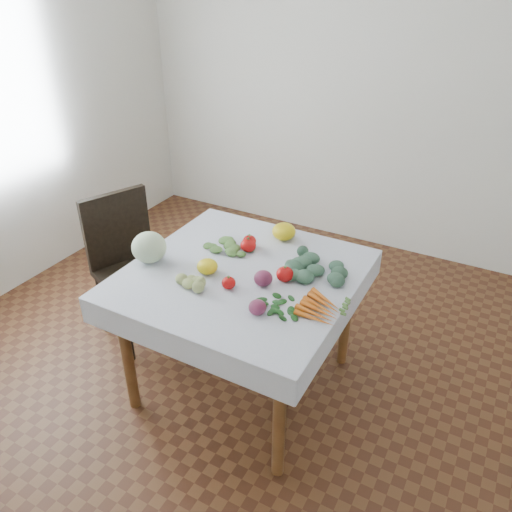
{
  "coord_description": "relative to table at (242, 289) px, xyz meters",
  "views": [
    {
      "loc": [
        1.09,
        -1.84,
        2.11
      ],
      "look_at": [
        0.04,
        0.08,
        0.82
      ],
      "focal_mm": 35.0,
      "sensor_mm": 36.0,
      "label": 1
    }
  ],
  "objects": [
    {
      "name": "heirloom_back",
      "position": [
        0.03,
        0.42,
        0.15
      ],
      "size": [
        0.17,
        0.17,
        0.09
      ],
      "primitive_type": "ellipsoid",
      "rotation": [
        0.0,
        0.0,
        -0.33
      ],
      "color": "yellow",
      "rests_on": "tablecloth"
    },
    {
      "name": "back_wall",
      "position": [
        0.0,
        2.0,
        0.7
      ],
      "size": [
        4.0,
        0.04,
        2.7
      ],
      "primitive_type": "cube",
      "color": "white",
      "rests_on": "ground"
    },
    {
      "name": "cabbage",
      "position": [
        -0.48,
        -0.13,
        0.18
      ],
      "size": [
        0.2,
        0.2,
        0.16
      ],
      "primitive_type": "ellipsoid",
      "rotation": [
        0.0,
        0.0,
        -0.12
      ],
      "color": "beige",
      "rests_on": "tablecloth"
    },
    {
      "name": "dill_bunch",
      "position": [
        -0.18,
        0.2,
        0.12
      ],
      "size": [
        0.23,
        0.23,
        0.03
      ],
      "color": "#5C823B",
      "rests_on": "tablecloth"
    },
    {
      "name": "tomato_c",
      "position": [
        0.02,
        -0.15,
        0.13
      ],
      "size": [
        0.07,
        0.07,
        0.06
      ],
      "primitive_type": "ellipsoid",
      "rotation": [
        0.0,
        0.0,
        -0.08
      ],
      "color": "#BB0C0C",
      "rests_on": "tablecloth"
    },
    {
      "name": "heirloom_front",
      "position": [
        -0.15,
        -0.09,
        0.14
      ],
      "size": [
        0.14,
        0.14,
        0.07
      ],
      "primitive_type": "ellipsoid",
      "rotation": [
        0.0,
        0.0,
        -0.39
      ],
      "color": "yellow",
      "rests_on": "tablecloth"
    },
    {
      "name": "ground",
      "position": [
        0.0,
        0.0,
        -0.65
      ],
      "size": [
        4.0,
        4.0,
        0.0
      ],
      "primitive_type": "plane",
      "color": "brown"
    },
    {
      "name": "tomato_d",
      "position": [
        0.22,
        0.03,
        0.14
      ],
      "size": [
        0.11,
        0.11,
        0.08
      ],
      "primitive_type": "ellipsoid",
      "rotation": [
        0.0,
        0.0,
        0.33
      ],
      "color": "#BB0C0C",
      "rests_on": "tablecloth"
    },
    {
      "name": "basil_bunch",
      "position": [
        0.29,
        -0.17,
        0.11
      ],
      "size": [
        0.23,
        0.17,
        0.01
      ],
      "color": "#174A18",
      "rests_on": "tablecloth"
    },
    {
      "name": "carrot_bunch",
      "position": [
        0.48,
        -0.12,
        0.12
      ],
      "size": [
        0.2,
        0.23,
        0.03
      ],
      "color": "#D56017",
      "rests_on": "tablecloth"
    },
    {
      "name": "kale_bunch",
      "position": [
        0.38,
        0.17,
        0.13
      ],
      "size": [
        0.32,
        0.32,
        0.05
      ],
      "color": "#3C634D",
      "rests_on": "tablecloth"
    },
    {
      "name": "tomato_b",
      "position": [
        -0.1,
        0.25,
        0.14
      ],
      "size": [
        0.1,
        0.1,
        0.07
      ],
      "primitive_type": "ellipsoid",
      "rotation": [
        0.0,
        0.0,
        0.4
      ],
      "color": "#BB0C0C",
      "rests_on": "tablecloth"
    },
    {
      "name": "tomato_a",
      "position": [
        -0.08,
        0.2,
        0.14
      ],
      "size": [
        0.11,
        0.11,
        0.08
      ],
      "primitive_type": "ellipsoid",
      "rotation": [
        0.0,
        0.0,
        -0.36
      ],
      "color": "#BB0C0C",
      "rests_on": "tablecloth"
    },
    {
      "name": "tablecloth",
      "position": [
        0.0,
        0.0,
        0.1
      ],
      "size": [
        1.12,
        1.12,
        0.01
      ],
      "primitive_type": "cube",
      "color": "white",
      "rests_on": "table"
    },
    {
      "name": "table",
      "position": [
        0.0,
        0.0,
        0.0
      ],
      "size": [
        1.0,
        1.0,
        0.75
      ],
      "color": "brown",
      "rests_on": "ground"
    },
    {
      "name": "onion_b",
      "position": [
        0.23,
        -0.27,
        0.14
      ],
      "size": [
        0.11,
        0.11,
        0.07
      ],
      "primitive_type": "ellipsoid",
      "rotation": [
        0.0,
        0.0,
        -0.37
      ],
      "color": "#5D1A39",
      "rests_on": "tablecloth"
    },
    {
      "name": "onion_a",
      "position": [
        0.15,
        -0.05,
        0.14
      ],
      "size": [
        0.12,
        0.12,
        0.08
      ],
      "primitive_type": "ellipsoid",
      "rotation": [
        0.0,
        0.0,
        -0.4
      ],
      "color": "#5D1A39",
      "rests_on": "tablecloth"
    },
    {
      "name": "chair",
      "position": [
        -0.88,
        0.11,
        -0.12
      ],
      "size": [
        0.55,
        0.55,
        0.93
      ],
      "color": "black",
      "rests_on": "ground"
    },
    {
      "name": "tomatillo_cluster",
      "position": [
        -0.15,
        -0.24,
        0.13
      ],
      "size": [
        0.17,
        0.1,
        0.05
      ],
      "color": "#A9BA6B",
      "rests_on": "tablecloth"
    }
  ]
}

